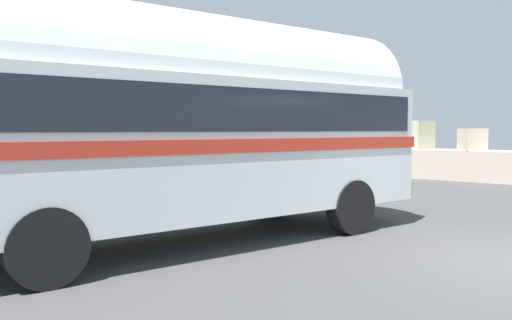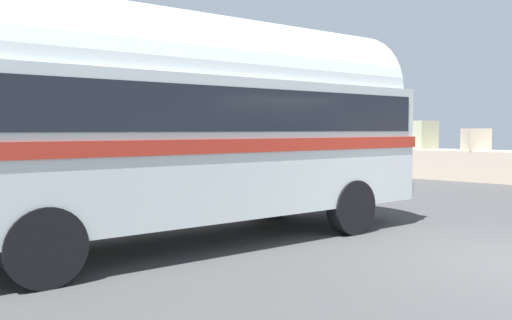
% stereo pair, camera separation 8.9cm
% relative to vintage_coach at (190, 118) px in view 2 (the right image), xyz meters
% --- Properties ---
extents(vintage_coach, '(4.13, 8.89, 3.70)m').
position_rel_vintage_coach_xyz_m(vintage_coach, '(0.00, 0.00, 0.00)').
color(vintage_coach, black).
rests_on(vintage_coach, ground).
extents(second_coach, '(3.81, 8.86, 3.70)m').
position_rel_vintage_coach_xyz_m(second_coach, '(-5.23, 0.12, 0.00)').
color(second_coach, black).
rests_on(second_coach, ground).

